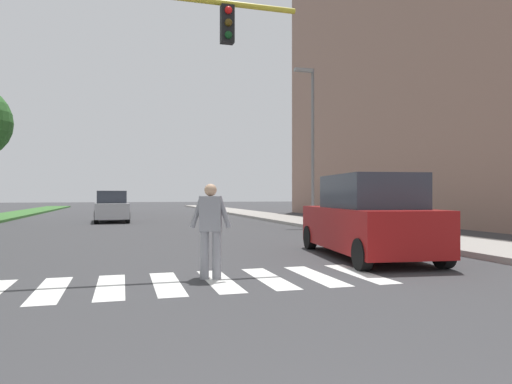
# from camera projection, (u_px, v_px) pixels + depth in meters

# --- Properties ---
(ground_plane) EXTENTS (140.00, 140.00, 0.00)m
(ground_plane) POSITION_uv_depth(u_px,v_px,m) (134.00, 218.00, 30.05)
(ground_plane) COLOR #38383A
(crosswalk) EXTENTS (7.65, 2.20, 0.01)m
(crosswalk) POSITION_uv_depth(u_px,v_px,m) (167.00, 284.00, 7.72)
(crosswalk) COLOR silver
(crosswalk) RESTS_ON ground_plane
(apartment_block_right) EXTENTS (12.72, 29.03, 22.39)m
(apartment_block_right) POSITION_uv_depth(u_px,v_px,m) (474.00, 36.00, 27.96)
(apartment_block_right) COLOR #937060
(apartment_block_right) RESTS_ON ground_plane
(sidewalk_right) EXTENTS (3.00, 64.00, 0.15)m
(sidewalk_right) POSITION_uv_depth(u_px,v_px,m) (270.00, 216.00, 30.55)
(sidewalk_right) COLOR #9E9991
(sidewalk_right) RESTS_ON ground_plane
(street_lamp_right) EXTENTS (1.02, 0.24, 7.50)m
(street_lamp_right) POSITION_uv_depth(u_px,v_px,m) (311.00, 131.00, 22.38)
(street_lamp_right) COLOR slate
(street_lamp_right) RESTS_ON sidewalk_right
(pedestrian_performer) EXTENTS (0.74, 0.35, 1.69)m
(pedestrian_performer) POSITION_uv_depth(u_px,v_px,m) (211.00, 226.00, 8.16)
(pedestrian_performer) COLOR gray
(pedestrian_performer) RESTS_ON ground_plane
(suv_crossing) EXTENTS (2.47, 4.79, 1.97)m
(suv_crossing) POSITION_uv_depth(u_px,v_px,m) (368.00, 219.00, 10.96)
(suv_crossing) COLOR maroon
(suv_crossing) RESTS_ON ground_plane
(sedan_midblock) EXTENTS (1.98, 4.23, 1.72)m
(sedan_midblock) POSITION_uv_depth(u_px,v_px,m) (111.00, 208.00, 25.54)
(sedan_midblock) COLOR #B7B7BC
(sedan_midblock) RESTS_ON ground_plane
(sedan_distant) EXTENTS (1.95, 4.62, 1.68)m
(sedan_distant) POSITION_uv_depth(u_px,v_px,m) (114.00, 204.00, 36.73)
(sedan_distant) COLOR #B7B7BC
(sedan_distant) RESTS_ON ground_plane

